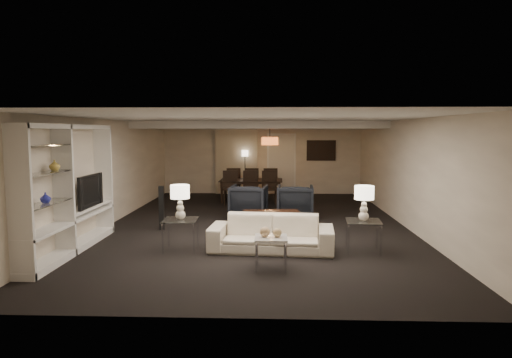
{
  "coord_description": "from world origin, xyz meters",
  "views": [
    {
      "loc": [
        0.4,
        -10.73,
        2.23
      ],
      "look_at": [
        0.0,
        0.0,
        1.1
      ],
      "focal_mm": 32.0,
      "sensor_mm": 36.0,
      "label": 1
    }
  ],
  "objects_px": {
    "chair_nm": "(250,188)",
    "dining_table": "(251,191)",
    "floor_speaker": "(162,208)",
    "chair_fm": "(252,183)",
    "chair_nl": "(230,188)",
    "sofa": "(271,233)",
    "table_lamp_left": "(180,202)",
    "floor_lamp": "(245,173)",
    "armchair_left": "(249,201)",
    "side_table_right": "(363,236)",
    "marble_table": "(271,253)",
    "chair_fl": "(234,183)",
    "table_lamp_right": "(364,203)",
    "chair_nr": "(270,188)",
    "chair_fr": "(270,183)",
    "coffee_table": "(272,222)",
    "armchair_right": "(295,202)",
    "vase_blue": "(45,198)",
    "vase_amber": "(55,165)",
    "pendant_light": "(270,141)",
    "side_table_left": "(181,235)",
    "television": "(85,191)"
  },
  "relations": [
    {
      "from": "chair_nm",
      "to": "dining_table",
      "type": "bearing_deg",
      "value": 91.12
    },
    {
      "from": "floor_speaker",
      "to": "chair_fm",
      "type": "bearing_deg",
      "value": 65.32
    },
    {
      "from": "chair_nl",
      "to": "sofa",
      "type": "bearing_deg",
      "value": -82.35
    },
    {
      "from": "table_lamp_left",
      "to": "chair_fm",
      "type": "bearing_deg",
      "value": 81.14
    },
    {
      "from": "sofa",
      "to": "floor_lamp",
      "type": "xyz_separation_m",
      "value": [
        -0.96,
        7.59,
        0.45
      ]
    },
    {
      "from": "armchair_left",
      "to": "side_table_right",
      "type": "distance_m",
      "value": 4.02
    },
    {
      "from": "marble_table",
      "to": "chair_fl",
      "type": "bearing_deg",
      "value": 99.27
    },
    {
      "from": "armchair_left",
      "to": "marble_table",
      "type": "height_order",
      "value": "armchair_left"
    },
    {
      "from": "table_lamp_right",
      "to": "table_lamp_left",
      "type": "bearing_deg",
      "value": 180.0
    },
    {
      "from": "chair_nr",
      "to": "chair_fl",
      "type": "distance_m",
      "value": 1.77
    },
    {
      "from": "chair_nm",
      "to": "chair_nl",
      "type": "bearing_deg",
      "value": -178.88
    },
    {
      "from": "marble_table",
      "to": "floor_speaker",
      "type": "relative_size",
      "value": 0.52
    },
    {
      "from": "dining_table",
      "to": "chair_fr",
      "type": "bearing_deg",
      "value": 48.11
    },
    {
      "from": "sofa",
      "to": "chair_fr",
      "type": "distance_m",
      "value": 6.65
    },
    {
      "from": "chair_fr",
      "to": "floor_speaker",
      "type": "bearing_deg",
      "value": 60.39
    },
    {
      "from": "chair_nl",
      "to": "coffee_table",
      "type": "bearing_deg",
      "value": -77.0
    },
    {
      "from": "coffee_table",
      "to": "table_lamp_left",
      "type": "height_order",
      "value": "table_lamp_left"
    },
    {
      "from": "armchair_right",
      "to": "vase_blue",
      "type": "relative_size",
      "value": 5.38
    },
    {
      "from": "dining_table",
      "to": "floor_lamp",
      "type": "distance_m",
      "value": 1.68
    },
    {
      "from": "side_table_right",
      "to": "chair_fm",
      "type": "height_order",
      "value": "chair_fm"
    },
    {
      "from": "marble_table",
      "to": "vase_amber",
      "type": "bearing_deg",
      "value": 174.55
    },
    {
      "from": "vase_amber",
      "to": "floor_lamp",
      "type": "bearing_deg",
      "value": 71.9
    },
    {
      "from": "pendant_light",
      "to": "floor_speaker",
      "type": "distance_m",
      "value": 5.0
    },
    {
      "from": "table_lamp_right",
      "to": "dining_table",
      "type": "distance_m",
      "value": 6.47
    },
    {
      "from": "side_table_left",
      "to": "table_lamp_left",
      "type": "bearing_deg",
      "value": 0.0
    },
    {
      "from": "floor_speaker",
      "to": "chair_nm",
      "type": "relative_size",
      "value": 0.97
    },
    {
      "from": "marble_table",
      "to": "pendant_light",
      "type": "bearing_deg",
      "value": 90.61
    },
    {
      "from": "chair_fl",
      "to": "table_lamp_right",
      "type": "bearing_deg",
      "value": 112.59
    },
    {
      "from": "television",
      "to": "floor_lamp",
      "type": "distance_m",
      "value": 7.71
    },
    {
      "from": "chair_nl",
      "to": "chair_nm",
      "type": "distance_m",
      "value": 0.6
    },
    {
      "from": "armchair_left",
      "to": "coffee_table",
      "type": "bearing_deg",
      "value": 116.05
    },
    {
      "from": "sofa",
      "to": "marble_table",
      "type": "distance_m",
      "value": 1.1
    },
    {
      "from": "vase_blue",
      "to": "chair_nm",
      "type": "bearing_deg",
      "value": 64.93
    },
    {
      "from": "armchair_left",
      "to": "floor_speaker",
      "type": "bearing_deg",
      "value": 45.94
    },
    {
      "from": "side_table_right",
      "to": "table_lamp_left",
      "type": "height_order",
      "value": "table_lamp_left"
    },
    {
      "from": "side_table_right",
      "to": "chair_nr",
      "type": "bearing_deg",
      "value": 108.27
    },
    {
      "from": "table_lamp_right",
      "to": "dining_table",
      "type": "xyz_separation_m",
      "value": [
        -2.36,
        5.99,
        -0.56
      ]
    },
    {
      "from": "table_lamp_right",
      "to": "chair_fl",
      "type": "relative_size",
      "value": 0.63
    },
    {
      "from": "pendant_light",
      "to": "floor_speaker",
      "type": "xyz_separation_m",
      "value": [
        -2.42,
        -4.14,
        -1.42
      ]
    },
    {
      "from": "pendant_light",
      "to": "vase_blue",
      "type": "height_order",
      "value": "pendant_light"
    },
    {
      "from": "coffee_table",
      "to": "vase_amber",
      "type": "relative_size",
      "value": 6.84
    },
    {
      "from": "table_lamp_left",
      "to": "chair_nr",
      "type": "height_order",
      "value": "table_lamp_left"
    },
    {
      "from": "coffee_table",
      "to": "armchair_left",
      "type": "bearing_deg",
      "value": 109.44
    },
    {
      "from": "table_lamp_right",
      "to": "vase_amber",
      "type": "xyz_separation_m",
      "value": [
        -5.38,
        -0.75,
        0.74
      ]
    },
    {
      "from": "side_table_right",
      "to": "television",
      "type": "height_order",
      "value": "television"
    },
    {
      "from": "sofa",
      "to": "chair_fl",
      "type": "height_order",
      "value": "chair_fl"
    },
    {
      "from": "chair_nl",
      "to": "floor_lamp",
      "type": "xyz_separation_m",
      "value": [
        0.31,
        2.25,
        0.27
      ]
    },
    {
      "from": "television",
      "to": "armchair_left",
      "type": "bearing_deg",
      "value": -46.31
    },
    {
      "from": "sofa",
      "to": "armchair_right",
      "type": "distance_m",
      "value": 3.36
    },
    {
      "from": "table_lamp_right",
      "to": "dining_table",
      "type": "bearing_deg",
      "value": 111.53
    }
  ]
}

